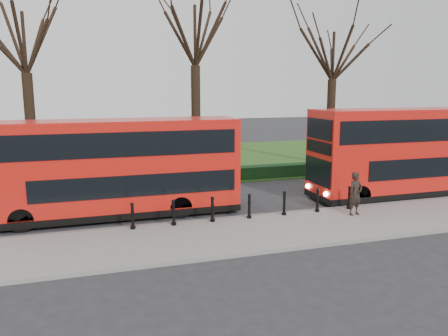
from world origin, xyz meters
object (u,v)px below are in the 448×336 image
object	(u,v)px
bus_rear	(415,152)
pedestrian	(355,194)
bus_lead	(116,169)
bollard_row	(249,207)

from	to	relation	value
bus_rear	pedestrian	xyz separation A→B (m)	(-5.33, -2.71, -1.19)
bus_lead	bus_rear	size ratio (longest dim) A/B	0.93
pedestrian	bollard_row	bearing A→B (deg)	156.77
bollard_row	bus_lead	world-z (taller)	bus_lead
bus_lead	bus_rear	bearing A→B (deg)	-2.32
bollard_row	pedestrian	distance (m)	4.63
bus_lead	bus_rear	world-z (taller)	bus_rear
bollard_row	bus_lead	xyz separation A→B (m)	(-5.23, 2.42, 1.47)
bollard_row	pedestrian	xyz separation A→B (m)	(4.52, -0.90, 0.43)
bus_lead	pedestrian	size ratio (longest dim) A/B	5.67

